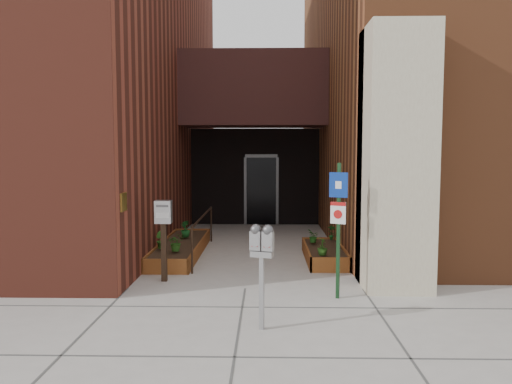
{
  "coord_description": "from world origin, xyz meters",
  "views": [
    {
      "loc": [
        0.36,
        -8.29,
        2.37
      ],
      "look_at": [
        0.15,
        1.8,
        1.49
      ],
      "focal_mm": 35.0,
      "sensor_mm": 36.0,
      "label": 1
    }
  ],
  "objects": [
    {
      "name": "shrub_right_b",
      "position": [
        1.85,
        2.98,
        0.47
      ],
      "size": [
        0.22,
        0.22,
        0.34
      ],
      "primitive_type": "imported",
      "rotation": [
        0.0,
        0.0,
        2.9
      ],
      "color": "#1B5E1F",
      "rests_on": "planter_right"
    },
    {
      "name": "sign_post",
      "position": [
        1.49,
        -0.51,
        1.32
      ],
      "size": [
        0.27,
        0.14,
        2.15
      ],
      "color": "#123218",
      "rests_on": "ground"
    },
    {
      "name": "shrub_right_a",
      "position": [
        1.45,
        1.3,
        0.47
      ],
      "size": [
        0.2,
        0.2,
        0.35
      ],
      "primitive_type": "imported",
      "rotation": [
        0.0,
        0.0,
        1.6
      ],
      "color": "#275618",
      "rests_on": "planter_right"
    },
    {
      "name": "handrail",
      "position": [
        -1.05,
        2.65,
        0.75
      ],
      "size": [
        0.04,
        3.34,
        0.9
      ],
      "color": "black",
      "rests_on": "ground"
    },
    {
      "name": "ground",
      "position": [
        0.0,
        0.0,
        0.0
      ],
      "size": [
        80.0,
        80.0,
        0.0
      ],
      "primitive_type": "plane",
      "color": "#9E9991",
      "rests_on": "ground"
    },
    {
      "name": "planter_left",
      "position": [
        -1.55,
        2.7,
        0.13
      ],
      "size": [
        0.9,
        3.6,
        0.3
      ],
      "color": "brown",
      "rests_on": "ground"
    },
    {
      "name": "shrub_left_b",
      "position": [
        -1.85,
        1.9,
        0.48
      ],
      "size": [
        0.28,
        0.28,
        0.36
      ],
      "primitive_type": "imported",
      "rotation": [
        0.0,
        0.0,
        2.38
      ],
      "color": "#28621C",
      "rests_on": "planter_left"
    },
    {
      "name": "planter_right",
      "position": [
        1.6,
        2.2,
        0.13
      ],
      "size": [
        0.8,
        2.2,
        0.3
      ],
      "color": "brown",
      "rests_on": "ground"
    },
    {
      "name": "architecture",
      "position": [
        -0.18,
        6.89,
        4.98
      ],
      "size": [
        20.0,
        14.6,
        10.0
      ],
      "color": "maroon",
      "rests_on": "ground"
    },
    {
      "name": "payment_dropbox",
      "position": [
        -1.47,
        0.46,
        1.05
      ],
      "size": [
        0.29,
        0.23,
        1.46
      ],
      "color": "black",
      "rests_on": "ground"
    },
    {
      "name": "shrub_left_a",
      "position": [
        -1.47,
        1.65,
        0.48
      ],
      "size": [
        0.45,
        0.45,
        0.36
      ],
      "primitive_type": "imported",
      "rotation": [
        0.0,
        0.0,
        0.53
      ],
      "color": "#275B1A",
      "rests_on": "planter_left"
    },
    {
      "name": "shrub_left_d",
      "position": [
        -1.57,
        3.37,
        0.48
      ],
      "size": [
        0.26,
        0.26,
        0.35
      ],
      "primitive_type": "imported",
      "rotation": [
        0.0,
        0.0,
        5.55
      ],
      "color": "#19591D",
      "rests_on": "planter_left"
    },
    {
      "name": "shrub_left_c",
      "position": [
        -1.54,
        3.26,
        0.5
      ],
      "size": [
        0.31,
        0.31,
        0.4
      ],
      "primitive_type": "imported",
      "rotation": [
        0.0,
        0.0,
        3.89
      ],
      "color": "#17501C",
      "rests_on": "planter_left"
    },
    {
      "name": "parking_meter",
      "position": [
        0.3,
        -1.9,
        1.08
      ],
      "size": [
        0.32,
        0.19,
        1.4
      ],
      "color": "#969698",
      "rests_on": "ground"
    },
    {
      "name": "shrub_right_c",
      "position": [
        1.4,
        2.61,
        0.45
      ],
      "size": [
        0.28,
        0.28,
        0.3
      ],
      "primitive_type": "imported",
      "rotation": [
        0.0,
        0.0,
        4.67
      ],
      "color": "#1E5B1A",
      "rests_on": "planter_right"
    }
  ]
}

